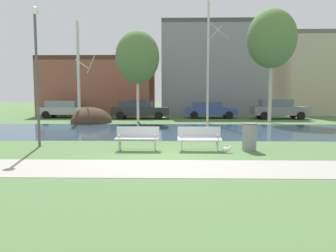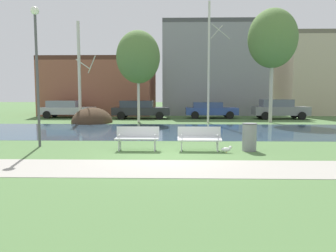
{
  "view_description": "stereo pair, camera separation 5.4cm",
  "coord_description": "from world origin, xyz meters",
  "px_view_note": "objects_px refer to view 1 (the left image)",
  "views": [
    {
      "loc": [
        0.24,
        -10.9,
        2.1
      ],
      "look_at": [
        -0.02,
        1.65,
        0.87
      ],
      "focal_mm": 35.63,
      "sensor_mm": 36.0,
      "label": 1
    },
    {
      "loc": [
        0.3,
        -10.9,
        2.1
      ],
      "look_at": [
        -0.02,
        1.65,
        0.87
      ],
      "focal_mm": 35.63,
      "sensor_mm": 36.0,
      "label": 2
    }
  ],
  "objects_px": {
    "trash_bin": "(249,136)",
    "parked_van_nearest_silver": "(66,109)",
    "streetlamp": "(36,54)",
    "bench_right": "(199,138)",
    "parked_hatch_third_blue": "(209,110)",
    "parked_wagon_fourth_grey": "(278,109)",
    "bench_left": "(137,138)",
    "parked_sedan_second_dark": "(139,109)",
    "seagull": "(227,149)"
  },
  "relations": [
    {
      "from": "trash_bin",
      "to": "streetlamp",
      "type": "relative_size",
      "value": 0.19
    },
    {
      "from": "parked_wagon_fourth_grey",
      "to": "bench_right",
      "type": "bearing_deg",
      "value": -116.2
    },
    {
      "from": "streetlamp",
      "to": "bench_right",
      "type": "bearing_deg",
      "value": -7.2
    },
    {
      "from": "parked_hatch_third_blue",
      "to": "bench_right",
      "type": "bearing_deg",
      "value": -97.15
    },
    {
      "from": "parked_van_nearest_silver",
      "to": "parked_sedan_second_dark",
      "type": "height_order",
      "value": "parked_sedan_second_dark"
    },
    {
      "from": "streetlamp",
      "to": "parked_van_nearest_silver",
      "type": "bearing_deg",
      "value": 104.63
    },
    {
      "from": "trash_bin",
      "to": "parked_sedan_second_dark",
      "type": "distance_m",
      "value": 16.58
    },
    {
      "from": "trash_bin",
      "to": "parked_van_nearest_silver",
      "type": "distance_m",
      "value": 20.36
    },
    {
      "from": "seagull",
      "to": "streetlamp",
      "type": "relative_size",
      "value": 0.08
    },
    {
      "from": "trash_bin",
      "to": "parked_van_nearest_silver",
      "type": "height_order",
      "value": "parked_van_nearest_silver"
    },
    {
      "from": "bench_left",
      "to": "streetlamp",
      "type": "relative_size",
      "value": 0.3
    },
    {
      "from": "seagull",
      "to": "parked_sedan_second_dark",
      "type": "height_order",
      "value": "parked_sedan_second_dark"
    },
    {
      "from": "parked_sedan_second_dark",
      "to": "streetlamp",
      "type": "bearing_deg",
      "value": -99.24
    },
    {
      "from": "bench_left",
      "to": "parked_hatch_third_blue",
      "type": "bearing_deg",
      "value": 75.07
    },
    {
      "from": "seagull",
      "to": "parked_van_nearest_silver",
      "type": "height_order",
      "value": "parked_van_nearest_silver"
    },
    {
      "from": "parked_van_nearest_silver",
      "to": "parked_sedan_second_dark",
      "type": "bearing_deg",
      "value": -6.74
    },
    {
      "from": "seagull",
      "to": "parked_van_nearest_silver",
      "type": "xyz_separation_m",
      "value": [
        -11.26,
        16.78,
        0.65
      ]
    },
    {
      "from": "seagull",
      "to": "streetlamp",
      "type": "distance_m",
      "value": 8.11
    },
    {
      "from": "seagull",
      "to": "parked_wagon_fourth_grey",
      "type": "xyz_separation_m",
      "value": [
        6.7,
        15.99,
        0.71
      ]
    },
    {
      "from": "bench_left",
      "to": "seagull",
      "type": "relative_size",
      "value": 3.87
    },
    {
      "from": "bench_left",
      "to": "parked_wagon_fourth_grey",
      "type": "relative_size",
      "value": 0.36
    },
    {
      "from": "seagull",
      "to": "parked_wagon_fourth_grey",
      "type": "distance_m",
      "value": 17.35
    },
    {
      "from": "parked_van_nearest_silver",
      "to": "parked_hatch_third_blue",
      "type": "bearing_deg",
      "value": -0.46
    },
    {
      "from": "trash_bin",
      "to": "seagull",
      "type": "xyz_separation_m",
      "value": [
        -0.9,
        -0.45,
        -0.4
      ]
    },
    {
      "from": "bench_right",
      "to": "parked_wagon_fourth_grey",
      "type": "distance_m",
      "value": 17.29
    },
    {
      "from": "parked_hatch_third_blue",
      "to": "bench_left",
      "type": "bearing_deg",
      "value": -104.93
    },
    {
      "from": "bench_left",
      "to": "parked_hatch_third_blue",
      "type": "xyz_separation_m",
      "value": [
        4.32,
        16.21,
        0.26
      ]
    },
    {
      "from": "bench_left",
      "to": "parked_sedan_second_dark",
      "type": "height_order",
      "value": "parked_sedan_second_dark"
    },
    {
      "from": "parked_van_nearest_silver",
      "to": "parked_sedan_second_dark",
      "type": "relative_size",
      "value": 0.95
    },
    {
      "from": "streetlamp",
      "to": "parked_van_nearest_silver",
      "type": "height_order",
      "value": "streetlamp"
    },
    {
      "from": "trash_bin",
      "to": "parked_wagon_fourth_grey",
      "type": "relative_size",
      "value": 0.23
    },
    {
      "from": "parked_sedan_second_dark",
      "to": "parked_hatch_third_blue",
      "type": "xyz_separation_m",
      "value": [
        5.91,
        0.66,
        -0.06
      ]
    },
    {
      "from": "bench_right",
      "to": "parked_hatch_third_blue",
      "type": "distance_m",
      "value": 16.34
    },
    {
      "from": "streetlamp",
      "to": "parked_van_nearest_silver",
      "type": "distance_m",
      "value": 16.29
    },
    {
      "from": "streetlamp",
      "to": "parked_wagon_fourth_grey",
      "type": "relative_size",
      "value": 1.23
    },
    {
      "from": "trash_bin",
      "to": "seagull",
      "type": "bearing_deg",
      "value": -153.19
    },
    {
      "from": "bench_left",
      "to": "parked_van_nearest_silver",
      "type": "distance_m",
      "value": 18.19
    },
    {
      "from": "streetlamp",
      "to": "parked_van_nearest_silver",
      "type": "xyz_separation_m",
      "value": [
        -4.05,
        15.52,
        -2.83
      ]
    },
    {
      "from": "parked_sedan_second_dark",
      "to": "parked_wagon_fourth_grey",
      "type": "xyz_separation_m",
      "value": [
        11.51,
        -0.04,
        0.04
      ]
    },
    {
      "from": "parked_sedan_second_dark",
      "to": "parked_hatch_third_blue",
      "type": "distance_m",
      "value": 5.95
    },
    {
      "from": "streetlamp",
      "to": "parked_hatch_third_blue",
      "type": "relative_size",
      "value": 1.25
    },
    {
      "from": "trash_bin",
      "to": "parked_van_nearest_silver",
      "type": "bearing_deg",
      "value": 126.68
    },
    {
      "from": "trash_bin",
      "to": "parked_wagon_fourth_grey",
      "type": "bearing_deg",
      "value": 69.51
    },
    {
      "from": "parked_wagon_fourth_grey",
      "to": "parked_hatch_third_blue",
      "type": "bearing_deg",
      "value": 172.89
    },
    {
      "from": "bench_left",
      "to": "bench_right",
      "type": "height_order",
      "value": "same"
    },
    {
      "from": "streetlamp",
      "to": "parked_wagon_fourth_grey",
      "type": "distance_m",
      "value": 20.44
    },
    {
      "from": "parked_van_nearest_silver",
      "to": "bench_left",
      "type": "bearing_deg",
      "value": -63.76
    },
    {
      "from": "bench_right",
      "to": "trash_bin",
      "type": "xyz_separation_m",
      "value": [
        1.83,
        -0.02,
        0.06
      ]
    },
    {
      "from": "bench_right",
      "to": "parked_hatch_third_blue",
      "type": "relative_size",
      "value": 0.37
    },
    {
      "from": "streetlamp",
      "to": "parked_van_nearest_silver",
      "type": "relative_size",
      "value": 1.2
    }
  ]
}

